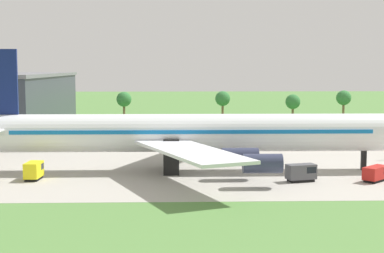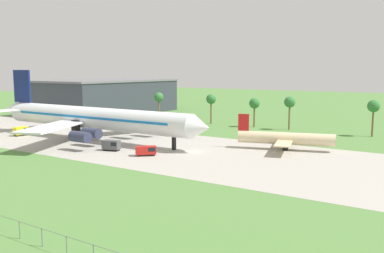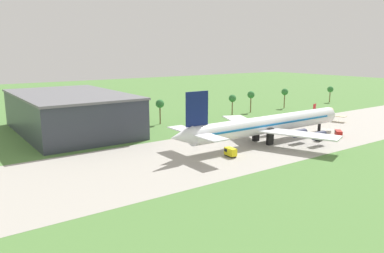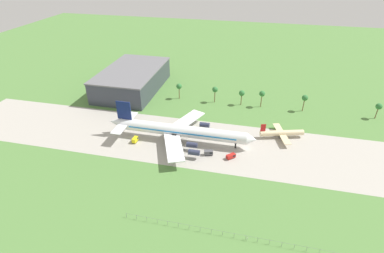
{
  "view_description": "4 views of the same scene",
  "coord_description": "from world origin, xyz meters",
  "px_view_note": "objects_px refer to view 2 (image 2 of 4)",
  "views": [
    {
      "loc": [
        -35.64,
        -92.76,
        16.56
      ],
      "look_at": [
        -32.78,
        -0.57,
        7.14
      ],
      "focal_mm": 55.0,
      "sensor_mm": 36.0,
      "label": 1
    },
    {
      "loc": [
        54.51,
        -83.51,
        19.38
      ],
      "look_at": [
        0.01,
        -0.57,
        6.14
      ],
      "focal_mm": 40.0,
      "sensor_mm": 36.0,
      "label": 2
    },
    {
      "loc": [
        -127.27,
        -87.56,
        30.78
      ],
      "look_at": [
        -65.57,
        -0.57,
        9.13
      ],
      "focal_mm": 35.0,
      "sensor_mm": 36.0,
      "label": 3
    },
    {
      "loc": [
        1.46,
        -125.68,
        86.56
      ],
      "look_at": [
        -28.88,
        5.0,
        6.0
      ],
      "focal_mm": 28.0,
      "sensor_mm": 36.0,
      "label": 4
    }
  ],
  "objects_px": {
    "jet_airliner": "(90,118)",
    "baggage_tug": "(112,145)",
    "terminal_building": "(106,96)",
    "regional_aircraft": "(285,139)",
    "fuel_truck": "(21,131)",
    "catering_van": "(147,151)"
  },
  "relations": [
    {
      "from": "regional_aircraft",
      "to": "terminal_building",
      "type": "relative_size",
      "value": 0.37
    },
    {
      "from": "baggage_tug",
      "to": "terminal_building",
      "type": "distance_m",
      "value": 92.96
    },
    {
      "from": "fuel_truck",
      "to": "catering_van",
      "type": "bearing_deg",
      "value": -3.14
    },
    {
      "from": "fuel_truck",
      "to": "terminal_building",
      "type": "xyz_separation_m",
      "value": [
        -27.06,
        62.46,
        6.06
      ]
    },
    {
      "from": "regional_aircraft",
      "to": "terminal_building",
      "type": "bearing_deg",
      "value": 157.73
    },
    {
      "from": "baggage_tug",
      "to": "terminal_building",
      "type": "relative_size",
      "value": 0.07
    },
    {
      "from": "regional_aircraft",
      "to": "fuel_truck",
      "type": "bearing_deg",
      "value": -163.84
    },
    {
      "from": "baggage_tug",
      "to": "catering_van",
      "type": "xyz_separation_m",
      "value": [
        10.85,
        -0.12,
        -0.17
      ]
    },
    {
      "from": "regional_aircraft",
      "to": "baggage_tug",
      "type": "bearing_deg",
      "value": -145.22
    },
    {
      "from": "catering_van",
      "to": "regional_aircraft",
      "type": "bearing_deg",
      "value": 45.54
    },
    {
      "from": "jet_airliner",
      "to": "regional_aircraft",
      "type": "bearing_deg",
      "value": 16.19
    },
    {
      "from": "regional_aircraft",
      "to": "baggage_tug",
      "type": "relative_size",
      "value": 5.03
    },
    {
      "from": "jet_airliner",
      "to": "regional_aircraft",
      "type": "distance_m",
      "value": 53.54
    },
    {
      "from": "jet_airliner",
      "to": "baggage_tug",
      "type": "distance_m",
      "value": 19.72
    },
    {
      "from": "baggage_tug",
      "to": "fuel_truck",
      "type": "relative_size",
      "value": 1.14
    },
    {
      "from": "fuel_truck",
      "to": "catering_van",
      "type": "relative_size",
      "value": 0.85
    },
    {
      "from": "fuel_truck",
      "to": "terminal_building",
      "type": "distance_m",
      "value": 68.34
    },
    {
      "from": "terminal_building",
      "to": "catering_van",
      "type": "bearing_deg",
      "value": -40.27
    },
    {
      "from": "regional_aircraft",
      "to": "catering_van",
      "type": "height_order",
      "value": "regional_aircraft"
    },
    {
      "from": "regional_aircraft",
      "to": "baggage_tug",
      "type": "xyz_separation_m",
      "value": [
        -34.43,
        -23.91,
        -1.43
      ]
    },
    {
      "from": "baggage_tug",
      "to": "terminal_building",
      "type": "xyz_separation_m",
      "value": [
        -66.1,
        65.07,
        6.1
      ]
    },
    {
      "from": "fuel_truck",
      "to": "catering_van",
      "type": "distance_m",
      "value": 49.97
    }
  ]
}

